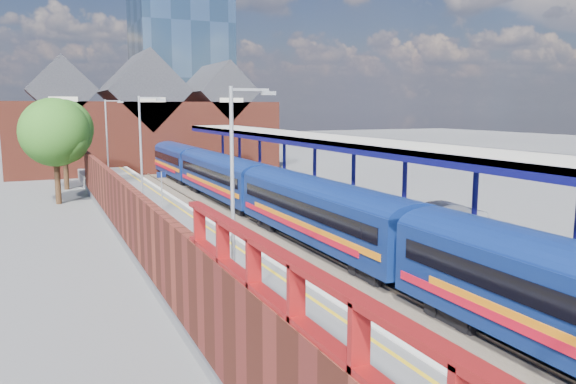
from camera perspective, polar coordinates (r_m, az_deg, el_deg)
name	(u,v)px	position (r m, az deg, el deg)	size (l,w,h in m)	color
ground	(213,206)	(42.54, -7.64, -1.46)	(240.00, 240.00, 0.00)	#5B5B5E
ballast_bed	(262,233)	(33.25, -2.66, -4.17)	(6.00, 76.00, 0.06)	#473D33
rails	(262,231)	(33.23, -2.66, -4.01)	(4.51, 76.00, 0.14)	slate
left_platform	(169,234)	(31.59, -12.00, -4.16)	(5.00, 76.00, 1.00)	#565659
right_platform	(350,217)	(35.75, 6.31, -2.54)	(6.00, 76.00, 1.00)	#565659
coping_left	(210,221)	(32.05, -7.92, -2.91)	(0.30, 76.00, 0.05)	silver
coping_right	(310,212)	(34.31, 2.22, -2.07)	(0.30, 76.00, 0.05)	silver
yellow_line	(200,222)	(31.89, -8.95, -3.02)	(0.14, 76.00, 0.01)	yellow
train	(263,189)	(36.58, -2.51, 0.34)	(2.87, 65.90, 3.45)	navy
canopy	(329,140)	(36.59, 4.18, 5.25)	(4.50, 52.00, 4.48)	#10105D
lamp_post_b	(237,186)	(17.26, -5.24, 0.64)	(1.48, 0.18, 7.00)	#A5A8AA
lamp_post_c	(143,150)	(32.72, -14.48, 4.16)	(1.48, 0.18, 7.00)	#A5A8AA
lamp_post_d	(109,137)	(48.54, -17.77, 5.38)	(1.48, 0.18, 7.00)	#A5A8AA
platform_sign	(162,185)	(35.17, -12.72, 0.74)	(0.55, 0.08, 2.50)	#A5A8AA
brick_wall	(140,225)	(24.50, -14.83, -3.27)	(0.35, 50.00, 3.86)	maroon
station_building	(143,124)	(69.22, -14.47, 6.74)	(30.00, 12.12, 13.78)	maroon
glass_tower	(179,25)	(93.67, -10.98, 16.32)	(14.20, 14.20, 40.30)	#456177
tree_near	(57,134)	(46.14, -22.42, 5.44)	(5.20, 5.20, 8.10)	#382314
tree_far	(65,130)	(54.16, -21.68, 5.86)	(5.20, 5.20, 8.10)	#382314
parked_car_silver	(450,214)	(31.55, 16.17, -2.17)	(1.41, 4.03, 1.33)	silver
parked_car_dark	(534,249)	(25.36, 23.69, -5.33)	(1.64, 4.04, 1.17)	black
parked_car_blue	(440,212)	(32.32, 15.15, -1.98)	(2.02, 4.37, 1.21)	navy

